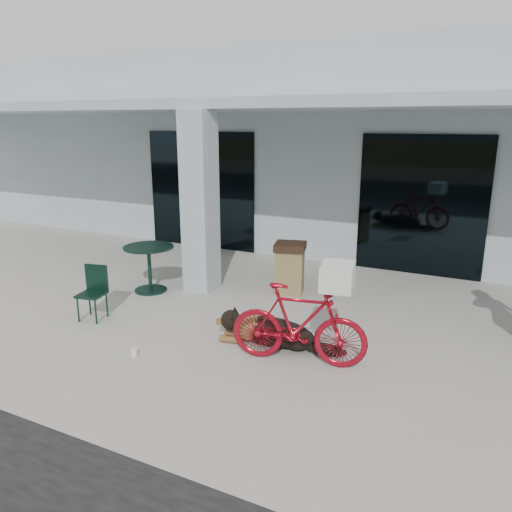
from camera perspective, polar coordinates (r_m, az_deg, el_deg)
The scene contains 13 objects.
ground at distance 6.57m, azimuth -5.86°, elevation -11.41°, with size 80.00×80.00×0.00m, color #B0ACA5.
building at distance 13.82m, azimuth 13.41°, elevation 11.96°, with size 22.00×7.00×4.50m, color silver.
storefront_glass_left at distance 11.90m, azimuth -6.31°, elevation 7.46°, with size 2.80×0.06×2.70m, color black.
storefront_glass_right at distance 10.13m, azimuth 18.35°, elevation 5.44°, with size 2.40×0.06×2.70m, color black.
column at distance 8.73m, azimuth -6.43°, elevation 6.06°, with size 0.50×0.50×3.12m, color silver.
overhang at distance 9.11m, azimuth 6.25°, elevation 16.85°, with size 22.00×2.80×0.18m, color silver.
bicycle at distance 6.21m, azimuth 4.88°, elevation -7.80°, with size 0.48×1.70×1.02m, color #A10C1C.
laundry_basket at distance 5.92m, azimuth 9.30°, elevation -2.32°, with size 0.50×0.37×0.30m, color white.
dog at distance 6.75m, azimuth 2.02°, elevation -8.48°, with size 1.34×0.45×0.45m, color black, non-canonical shape.
cup_near_dog at distance 6.73m, azimuth -13.74°, elevation -10.63°, with size 0.08×0.08×0.10m, color white.
cafe_table_near at distance 8.99m, azimuth -12.06°, elevation -1.44°, with size 0.88×0.88×0.82m, color #102E22, non-canonical shape.
cafe_chair_near at distance 7.94m, azimuth -18.29°, elevation -4.11°, with size 0.37×0.41×0.82m, color #102E22, non-canonical shape.
trash_receptacle at distance 8.73m, azimuth 3.89°, elevation -1.38°, with size 0.52×0.52×0.89m, color olive, non-canonical shape.
Camera 1 is at (3.19, -4.93, 2.93)m, focal length 35.00 mm.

